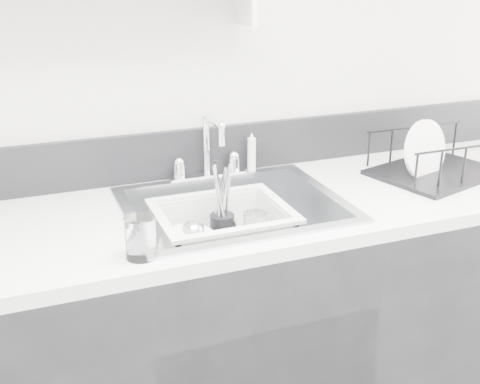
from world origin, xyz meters
name	(u,v)px	position (x,y,z in m)	size (l,w,h in m)	color
counter_run	(234,336)	(0.00, 1.19, 0.46)	(3.20, 0.62, 0.92)	black
backsplash	(202,151)	(0.00, 1.49, 1.00)	(3.20, 0.02, 0.16)	black
sink	(234,233)	(0.00, 1.19, 0.83)	(0.64, 0.52, 0.20)	silver
faucet	(208,161)	(0.00, 1.44, 0.98)	(0.26, 0.18, 0.23)	silver
side_sprayer	(252,153)	(0.16, 1.44, 0.99)	(0.03, 0.03, 0.14)	white
wash_tub	(222,233)	(-0.03, 1.21, 0.83)	(0.39, 0.32, 0.15)	white
plate_stack	(194,255)	(-0.14, 1.16, 0.79)	(0.23, 0.23, 0.09)	white
utensil_cup	(222,226)	(-0.01, 1.26, 0.82)	(0.08, 0.08, 0.26)	black
ladle	(218,238)	(-0.04, 1.21, 0.81)	(0.31, 0.11, 0.09)	silver
tumbler_in_tub	(255,229)	(0.08, 1.21, 0.82)	(0.07, 0.07, 0.11)	white
tumbler_counter	(140,238)	(-0.33, 0.96, 0.97)	(0.08, 0.08, 0.10)	white
dish_rack	(437,154)	(0.73, 1.20, 0.99)	(0.40, 0.30, 0.14)	black
bowl_small	(267,250)	(0.08, 1.13, 0.78)	(0.11, 0.11, 0.04)	white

